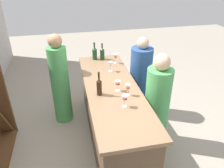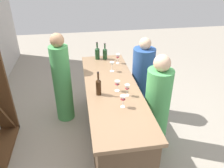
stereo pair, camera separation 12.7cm
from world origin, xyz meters
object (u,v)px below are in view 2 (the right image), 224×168
object	(u,v)px
wine_glass_near_right	(112,65)
person_right_guest	(62,81)
wine_glass_near_left	(118,57)
person_left_guest	(157,106)
wine_bottle_second_left_olive_green	(105,53)
wine_glass_far_left	(117,84)
wine_glass_near_center	(127,88)
wine_bottle_center_olive_green	(97,53)
wine_bottle_leftmost_amber_brown	(99,86)
person_center_guest	(142,81)
wine_glass_far_center	(123,99)

from	to	relation	value
wine_glass_near_right	person_right_guest	distance (m)	0.89
wine_glass_near_left	wine_glass_near_right	size ratio (longest dim) A/B	1.05
person_left_guest	wine_bottle_second_left_olive_green	bearing A→B (deg)	-76.18
wine_glass_far_left	person_right_guest	xyz separation A→B (m)	(0.77, 0.78, -0.31)
wine_glass_near_center	wine_glass_near_left	bearing A→B (deg)	-3.91
wine_glass_near_right	person_right_guest	bearing A→B (deg)	78.95
wine_bottle_center_olive_green	wine_glass_near_right	xyz separation A→B (m)	(-0.54, -0.18, -0.00)
wine_bottle_leftmost_amber_brown	person_right_guest	world-z (taller)	person_right_guest
wine_bottle_second_left_olive_green	wine_glass_near_right	world-z (taller)	wine_bottle_second_left_olive_green
wine_glass_near_left	person_center_guest	world-z (taller)	person_center_guest
wine_glass_far_left	wine_glass_far_center	distance (m)	0.38
wine_bottle_leftmost_amber_brown	wine_glass_far_center	distance (m)	0.42
wine_glass_near_right	wine_bottle_second_left_olive_green	bearing A→B (deg)	4.80
wine_glass_near_right	wine_glass_near_left	bearing A→B (deg)	-26.39
wine_bottle_leftmost_amber_brown	wine_glass_near_center	bearing A→B (deg)	-103.82
wine_glass_far_left	wine_glass_far_center	xyz separation A→B (m)	(-0.38, 0.00, 0.01)
wine_glass_near_right	person_left_guest	bearing A→B (deg)	-142.37
wine_bottle_second_left_olive_green	wine_glass_far_center	world-z (taller)	wine_bottle_second_left_olive_green
person_right_guest	person_center_guest	bearing A→B (deg)	11.05
wine_glass_near_center	wine_glass_near_right	distance (m)	0.76
wine_glass_near_left	wine_glass_far_left	distance (m)	0.93
wine_glass_near_right	wine_glass_far_left	bearing A→B (deg)	177.33
wine_glass_near_center	wine_bottle_center_olive_green	bearing A→B (deg)	11.03
wine_glass_near_center	person_left_guest	bearing A→B (deg)	-83.05
person_center_guest	person_left_guest	bearing A→B (deg)	105.62
person_left_guest	person_center_guest	bearing A→B (deg)	-102.96
wine_bottle_leftmost_amber_brown	wine_bottle_center_olive_green	distance (m)	1.21
wine_bottle_center_olive_green	wine_glass_near_right	bearing A→B (deg)	-161.92
wine_bottle_second_left_olive_green	person_left_guest	distance (m)	1.39
wine_glass_near_left	person_right_guest	xyz separation A→B (m)	(-0.14, 0.96, -0.32)
person_left_guest	wine_bottle_leftmost_amber_brown	bearing A→B (deg)	-14.09
wine_glass_far_left	wine_bottle_center_olive_green	bearing A→B (deg)	7.27
person_left_guest	wine_glass_near_left	bearing A→B (deg)	-80.41
wine_glass_far_left	person_right_guest	size ratio (longest dim) A/B	0.10
wine_glass_far_left	wine_bottle_leftmost_amber_brown	bearing A→B (deg)	100.79
person_center_guest	wine_glass_near_left	bearing A→B (deg)	-8.95
wine_glass_near_center	person_right_guest	distance (m)	1.31
person_center_guest	person_right_guest	xyz separation A→B (m)	(0.06, 1.37, 0.08)
wine_glass_near_left	person_right_guest	size ratio (longest dim) A/B	0.11
wine_glass_far_left	person_left_guest	distance (m)	0.68
wine_glass_near_left	person_left_guest	size ratio (longest dim) A/B	0.12
wine_bottle_center_olive_green	wine_glass_near_left	distance (m)	0.40
wine_bottle_second_left_olive_green	wine_bottle_center_olive_green	xyz separation A→B (m)	(0.03, 0.13, 0.01)
wine_bottle_center_olive_green	person_left_guest	bearing A→B (deg)	-150.01
wine_bottle_second_left_olive_green	wine_glass_near_left	bearing A→B (deg)	-138.46
wine_bottle_center_olive_green	wine_glass_near_center	bearing A→B (deg)	-168.97
wine_glass_far_left	wine_bottle_second_left_olive_green	bearing A→B (deg)	0.73
wine_bottle_center_olive_green	wine_glass_near_center	size ratio (longest dim) A/B	1.90
wine_bottle_center_olive_green	person_center_guest	bearing A→B (deg)	-120.91
wine_bottle_leftmost_amber_brown	wine_glass_near_left	size ratio (longest dim) A/B	1.97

